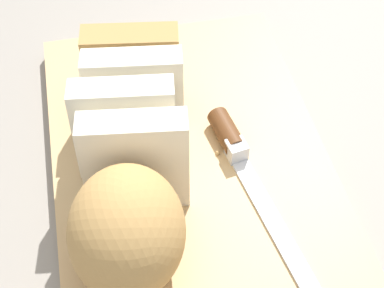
# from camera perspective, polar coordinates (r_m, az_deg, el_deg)

# --- Properties ---
(ground_plane) EXTENTS (3.00, 3.00, 0.00)m
(ground_plane) POSITION_cam_1_polar(r_m,az_deg,el_deg) (0.62, -0.00, -3.13)
(ground_plane) COLOR gray
(cutting_board) EXTENTS (0.47, 0.30, 0.02)m
(cutting_board) POSITION_cam_1_polar(r_m,az_deg,el_deg) (0.62, -0.00, -2.49)
(cutting_board) COLOR tan
(cutting_board) RESTS_ON ground_plane
(bread_loaf) EXTENTS (0.29, 0.13, 0.11)m
(bread_loaf) POSITION_cam_1_polar(r_m,az_deg,el_deg) (0.54, -6.13, -2.27)
(bread_loaf) COLOR tan
(bread_loaf) RESTS_ON cutting_board
(bread_knife) EXTENTS (0.29, 0.08, 0.02)m
(bread_knife) POSITION_cam_1_polar(r_m,az_deg,el_deg) (0.60, 4.97, -1.75)
(bread_knife) COLOR silver
(bread_knife) RESTS_ON cutting_board
(crumb_near_knife) EXTENTS (0.01, 0.01, 0.01)m
(crumb_near_knife) POSITION_cam_1_polar(r_m,az_deg,el_deg) (0.59, -4.40, -4.12)
(crumb_near_knife) COLOR tan
(crumb_near_knife) RESTS_ON cutting_board
(crumb_near_loaf) EXTENTS (0.00, 0.00, 0.00)m
(crumb_near_loaf) POSITION_cam_1_polar(r_m,az_deg,el_deg) (0.61, 2.56, -0.85)
(crumb_near_loaf) COLOR tan
(crumb_near_loaf) RESTS_ON cutting_board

